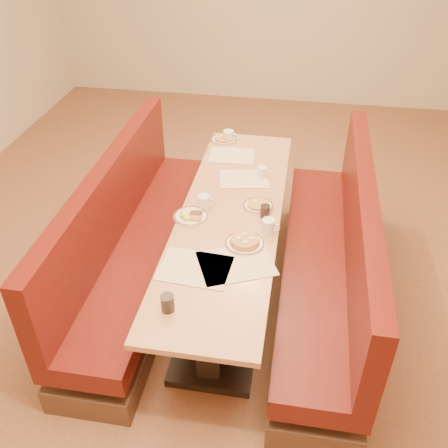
% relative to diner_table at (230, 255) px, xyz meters
% --- Properties ---
extents(ground, '(8.00, 8.00, 0.00)m').
position_rel_diner_table_xyz_m(ground, '(0.00, 0.00, -0.37)').
color(ground, '#9E6647').
rests_on(ground, ground).
extents(room_envelope, '(6.04, 8.04, 2.82)m').
position_rel_diner_table_xyz_m(room_envelope, '(0.00, 0.00, 1.56)').
color(room_envelope, beige).
rests_on(room_envelope, ground).
extents(diner_table, '(0.70, 2.50, 0.75)m').
position_rel_diner_table_xyz_m(diner_table, '(0.00, 0.00, 0.00)').
color(diner_table, black).
rests_on(diner_table, ground).
extents(booth_left, '(0.55, 2.50, 1.05)m').
position_rel_diner_table_xyz_m(booth_left, '(-0.73, 0.00, -0.01)').
color(booth_left, '#4C3326').
rests_on(booth_left, ground).
extents(booth_right, '(0.55, 2.50, 1.05)m').
position_rel_diner_table_xyz_m(booth_right, '(0.73, 0.00, -0.01)').
color(booth_right, '#4C3326').
rests_on(booth_right, ground).
extents(placemat_near_left, '(0.44, 0.35, 0.00)m').
position_rel_diner_table_xyz_m(placemat_near_left, '(-0.12, -0.61, 0.38)').
color(placemat_near_left, '#FCE5C5').
rests_on(placemat_near_left, diner_table).
extents(placemat_near_right, '(0.54, 0.48, 0.00)m').
position_rel_diner_table_xyz_m(placemat_near_right, '(0.12, -0.53, 0.38)').
color(placemat_near_right, '#FCE5C5').
rests_on(placemat_near_right, diner_table).
extents(placemat_far_left, '(0.38, 0.29, 0.00)m').
position_rel_diner_table_xyz_m(placemat_far_left, '(-0.12, 0.84, 0.38)').
color(placemat_far_left, '#FCE5C5').
rests_on(placemat_far_left, diner_table).
extents(placemat_far_right, '(0.41, 0.34, 0.00)m').
position_rel_diner_table_xyz_m(placemat_far_right, '(0.03, 0.48, 0.38)').
color(placemat_far_right, '#FCE5C5').
rests_on(placemat_far_right, diner_table).
extents(pancake_plate, '(0.26, 0.26, 0.06)m').
position_rel_diner_table_xyz_m(pancake_plate, '(0.15, -0.33, 0.40)').
color(pancake_plate, white).
rests_on(pancake_plate, diner_table).
extents(eggs_plate, '(0.24, 0.24, 0.05)m').
position_rel_diner_table_xyz_m(eggs_plate, '(-0.26, -0.10, 0.39)').
color(eggs_plate, white).
rests_on(eggs_plate, diner_table).
extents(extra_plate_mid, '(0.22, 0.22, 0.04)m').
position_rel_diner_table_xyz_m(extra_plate_mid, '(0.18, 0.11, 0.39)').
color(extra_plate_mid, white).
rests_on(extra_plate_mid, diner_table).
extents(extra_plate_far, '(0.24, 0.24, 0.05)m').
position_rel_diner_table_xyz_m(extra_plate_far, '(-0.23, 1.10, 0.39)').
color(extra_plate_far, white).
rests_on(extra_plate_far, diner_table).
extents(coffee_mug_a, '(0.12, 0.09, 0.09)m').
position_rel_diner_table_xyz_m(coffee_mug_a, '(0.28, -0.16, 0.42)').
color(coffee_mug_a, white).
rests_on(coffee_mug_a, diner_table).
extents(coffee_mug_b, '(0.13, 0.09, 0.10)m').
position_rel_diner_table_xyz_m(coffee_mug_b, '(-0.19, 0.05, 0.43)').
color(coffee_mug_b, white).
rests_on(coffee_mug_b, diner_table).
extents(coffee_mug_c, '(0.11, 0.07, 0.08)m').
position_rel_diner_table_xyz_m(coffee_mug_c, '(0.16, 0.55, 0.42)').
color(coffee_mug_c, white).
rests_on(coffee_mug_c, diner_table).
extents(coffee_mug_d, '(0.13, 0.09, 0.10)m').
position_rel_diner_table_xyz_m(coffee_mug_d, '(-0.19, 1.10, 0.43)').
color(coffee_mug_d, white).
rests_on(coffee_mug_d, diner_table).
extents(soda_tumbler_near, '(0.07, 0.07, 0.10)m').
position_rel_diner_table_xyz_m(soda_tumbler_near, '(-0.19, -0.97, 0.43)').
color(soda_tumbler_near, black).
rests_on(soda_tumbler_near, diner_table).
extents(soda_tumbler_mid, '(0.07, 0.07, 0.09)m').
position_rel_diner_table_xyz_m(soda_tumbler_mid, '(0.24, 0.00, 0.42)').
color(soda_tumbler_mid, black).
rests_on(soda_tumbler_mid, diner_table).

